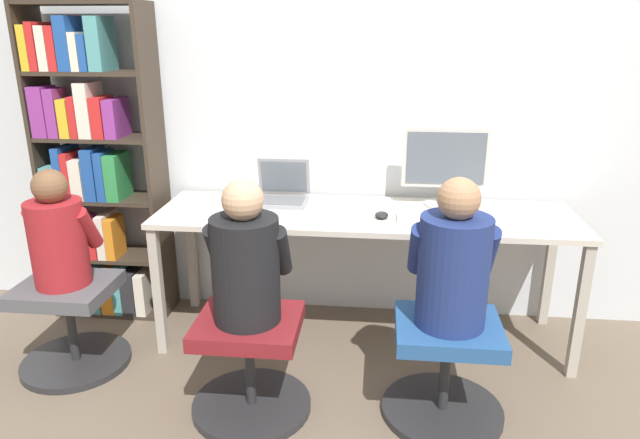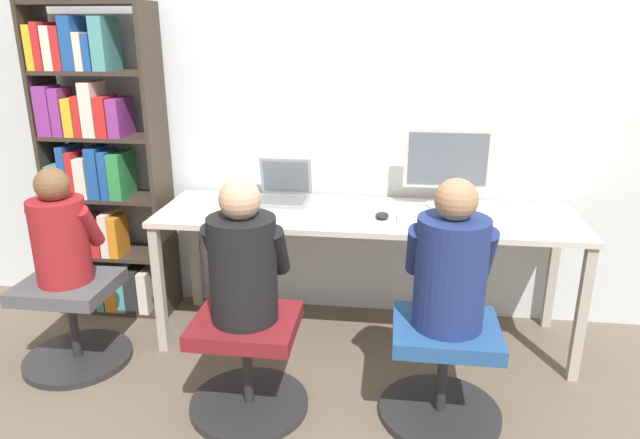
# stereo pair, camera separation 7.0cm
# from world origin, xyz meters

# --- Properties ---
(ground_plane) EXTENTS (14.00, 14.00, 0.00)m
(ground_plane) POSITION_xyz_m (0.00, 0.00, 0.00)
(ground_plane) COLOR brown
(wall_back) EXTENTS (10.00, 0.05, 2.60)m
(wall_back) POSITION_xyz_m (0.00, 0.71, 1.30)
(wall_back) COLOR silver
(wall_back) RESTS_ON ground_plane
(desk) EXTENTS (2.27, 0.65, 0.76)m
(desk) POSITION_xyz_m (0.00, 0.32, 0.69)
(desk) COLOR beige
(desk) RESTS_ON ground_plane
(desktop_monitor) EXTENTS (0.47, 0.21, 0.44)m
(desktop_monitor) POSITION_xyz_m (0.43, 0.50, 1.00)
(desktop_monitor) COLOR beige
(desktop_monitor) RESTS_ON desk
(laptop) EXTENTS (0.30, 0.28, 0.24)m
(laptop) POSITION_xyz_m (-0.49, 0.48, 0.81)
(laptop) COLOR gray
(laptop) RESTS_ON desk
(keyboard) EXTENTS (0.46, 0.15, 0.03)m
(keyboard) POSITION_xyz_m (0.40, 0.24, 0.78)
(keyboard) COLOR silver
(keyboard) RESTS_ON desk
(computer_mouse_by_keyboard) EXTENTS (0.07, 0.10, 0.03)m
(computer_mouse_by_keyboard) POSITION_xyz_m (0.09, 0.24, 0.78)
(computer_mouse_by_keyboard) COLOR black
(computer_mouse_by_keyboard) RESTS_ON desk
(office_chair_left) EXTENTS (0.56, 0.56, 0.48)m
(office_chair_left) POSITION_xyz_m (0.40, -0.35, 0.25)
(office_chair_left) COLOR #262628
(office_chair_left) RESTS_ON ground_plane
(office_chair_right) EXTENTS (0.56, 0.56, 0.48)m
(office_chair_right) POSITION_xyz_m (-0.50, -0.40, 0.25)
(office_chair_right) COLOR #262628
(office_chair_right) RESTS_ON ground_plane
(person_at_monitor) EXTENTS (0.38, 0.33, 0.67)m
(person_at_monitor) POSITION_xyz_m (0.40, -0.34, 0.76)
(person_at_monitor) COLOR navy
(person_at_monitor) RESTS_ON office_chair_left
(person_at_laptop) EXTENTS (0.37, 0.32, 0.65)m
(person_at_laptop) POSITION_xyz_m (-0.50, -0.40, 0.76)
(person_at_laptop) COLOR black
(person_at_laptop) RESTS_ON office_chair_right
(bookshelf) EXTENTS (0.71, 0.29, 1.86)m
(bookshelf) POSITION_xyz_m (-1.62, 0.48, 0.87)
(bookshelf) COLOR #382D23
(bookshelf) RESTS_ON ground_plane
(office_chair_side) EXTENTS (0.56, 0.56, 0.48)m
(office_chair_side) POSITION_xyz_m (-1.52, -0.13, 0.25)
(office_chair_side) COLOR #262628
(office_chair_side) RESTS_ON ground_plane
(person_near_shelf) EXTENTS (0.34, 0.30, 0.60)m
(person_near_shelf) POSITION_xyz_m (-1.52, -0.13, 0.74)
(person_near_shelf) COLOR maroon
(person_near_shelf) RESTS_ON office_chair_side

